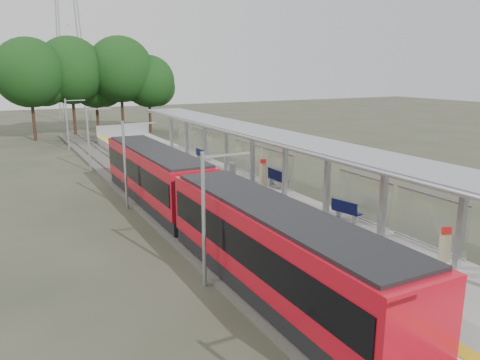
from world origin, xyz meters
The scene contains 16 objects.
ground centered at (0.00, 0.00, 0.00)m, with size 200.00×200.00×0.00m, color #474438.
trackbed centered at (-4.50, 20.00, 0.12)m, with size 3.00×70.00×0.24m, color #59544C.
platform centered at (0.00, 20.00, 0.50)m, with size 6.00×50.00×1.00m, color gray.
tactile_strip centered at (-2.55, 20.00, 1.01)m, with size 0.60×50.00×0.02m, color yellow.
end_fence centered at (0.00, 44.95, 1.60)m, with size 6.00×0.10×1.20m, color #9EA0A5.
train centered at (-4.50, 11.71, 2.05)m, with size 2.74×27.60×3.62m.
canopy centered at (1.61, 16.19, 4.20)m, with size 3.27×38.00×3.66m.
pylon centered at (-1.00, 73.00, 19.00)m, with size 8.00×4.00×38.00m, color #9EA0A5, non-canonical shape.
tree_cluster centered at (-1.72, 53.38, 7.80)m, with size 22.12×11.26×12.58m.
catenary_masts centered at (-6.22, 19.00, 2.91)m, with size 2.08×48.16×5.40m.
bench_near centered at (2.00, 8.45, 1.55)m, with size 0.81×1.59×1.04m.
bench_mid centered at (2.60, 15.81, 1.62)m, with size 0.53×1.72×1.17m.
bench_far centered at (1.84, 26.55, 1.50)m, with size 0.48×1.42×0.96m.
info_pillar_near centered at (0.98, 1.82, 1.81)m, with size 0.42×0.42×1.87m.
info_pillar_far centered at (1.64, 15.95, 1.82)m, with size 0.43×0.43×1.90m.
litter_bin centered at (1.48, 19.94, 1.49)m, with size 0.48×0.48×0.98m, color #9EA0A5.
Camera 1 is at (-13.04, -8.84, 8.41)m, focal length 35.00 mm.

